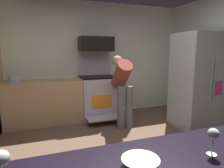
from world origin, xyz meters
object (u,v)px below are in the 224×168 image
at_px(microwave, 96,44).
at_px(refrigerator, 197,81).
at_px(mixing_bowl_large, 140,163).
at_px(oven_range, 98,96).
at_px(stock_pot, 14,79).
at_px(wine_glass_mid, 213,135).
at_px(wine_glass_near, 1,160).
at_px(person_cook, 122,85).

xyz_separation_m(microwave, refrigerator, (1.72, -1.24, -0.73)).
xyz_separation_m(microwave, mixing_bowl_large, (-0.71, -3.47, -0.73)).
bearing_deg(refrigerator, oven_range, 146.24).
distance_m(refrigerator, stock_pot, 3.59).
distance_m(refrigerator, wine_glass_mid, 3.00).
bearing_deg(microwave, wine_glass_near, -111.92).
bearing_deg(person_cook, mixing_bowl_large, -110.90).
bearing_deg(person_cook, wine_glass_near, -122.58).
xyz_separation_m(wine_glass_near, wine_glass_mid, (1.11, -0.10, -0.01)).
xyz_separation_m(refrigerator, stock_pot, (-3.40, 1.16, 0.05)).
height_order(refrigerator, mixing_bowl_large, refrigerator).
height_order(mixing_bowl_large, stock_pot, stock_pot).
bearing_deg(stock_pot, refrigerator, -18.86).
relative_size(oven_range, wine_glass_near, 8.52).
bearing_deg(oven_range, refrigerator, -33.76).
height_order(microwave, wine_glass_mid, microwave).
relative_size(wine_glass_near, wine_glass_mid, 1.07).
relative_size(oven_range, wine_glass_mid, 9.09).
bearing_deg(oven_range, microwave, 90.00).
bearing_deg(microwave, wine_glass_mid, -94.23).
bearing_deg(mixing_bowl_large, refrigerator, 42.48).
relative_size(microwave, stock_pot, 3.32).
bearing_deg(wine_glass_near, stock_pot, 95.47).
bearing_deg(stock_pot, wine_glass_mid, -67.37).
relative_size(mixing_bowl_large, stock_pot, 0.91).
xyz_separation_m(microwave, stock_pot, (-1.68, -0.08, -0.68)).
relative_size(microwave, wine_glass_near, 4.23).
bearing_deg(wine_glass_near, wine_glass_mid, -5.34).
relative_size(wine_glass_near, stock_pot, 0.79).
distance_m(wine_glass_near, stock_pot, 3.32).
distance_m(refrigerator, mixing_bowl_large, 3.30).
bearing_deg(person_cook, stock_pot, 161.62).
height_order(person_cook, mixing_bowl_large, person_cook).
height_order(refrigerator, stock_pot, refrigerator).
relative_size(microwave, mixing_bowl_large, 3.66).
height_order(oven_range, refrigerator, refrigerator).
height_order(oven_range, wine_glass_mid, oven_range).
bearing_deg(oven_range, mixing_bowl_large, -101.94).
bearing_deg(refrigerator, wine_glass_near, -145.11).
bearing_deg(mixing_bowl_large, wine_glass_mid, -3.27).
distance_m(microwave, refrigerator, 2.24).
bearing_deg(oven_range, person_cook, -63.57).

